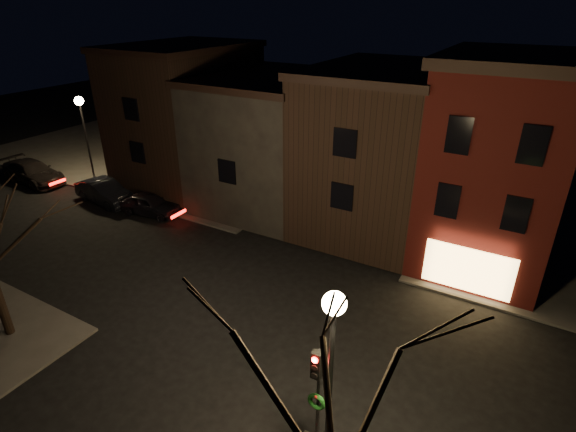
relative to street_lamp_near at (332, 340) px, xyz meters
The scene contains 13 objects.
ground 10.06m from the street_lamp_near, 135.94° to the left, with size 120.00×120.00×0.00m, color black.
sidewalk_far_left 37.26m from the street_lamp_near, 135.22° to the left, with size 30.00×30.00×0.12m, color #2D2B28.
corner_building 15.58m from the street_lamp_near, 83.37° to the left, with size 6.50×8.50×10.50m.
row_building_a 17.16m from the street_lamp_near, 105.90° to the left, with size 7.30×10.30×9.40m.
row_building_b 20.39m from the street_lamp_near, 125.91° to the left, with size 7.80×10.30×8.40m.
row_building_c 25.32m from the street_lamp_near, 139.33° to the left, with size 7.30×10.30×9.90m.
street_lamp_near is the anchor object (origin of this frame).
street_lamp_far 28.00m from the street_lamp_near, 154.17° to the left, with size 0.60×0.60×6.48m.
traffic_signal 2.49m from the street_lamp_near, 140.63° to the left, with size 0.58×0.38×4.05m.
bare_tree_right 2.98m from the street_lamp_near, 62.53° to the right, with size 6.40×6.40×8.50m.
parked_car_a 21.09m from the street_lamp_near, 149.37° to the left, with size 1.68×4.18×1.43m, color black.
parked_car_b 24.42m from the street_lamp_near, 154.64° to the left, with size 1.69×4.86×1.60m, color black.
parked_car_c 31.57m from the street_lamp_near, 161.06° to the left, with size 2.33×5.72×1.66m, color black.
Camera 1 is at (9.55, -14.02, 12.81)m, focal length 28.00 mm.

